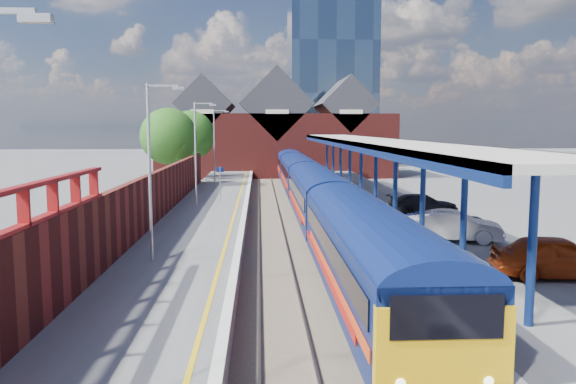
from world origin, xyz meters
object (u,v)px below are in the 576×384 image
object	(u,v)px
platform_sign	(220,178)
parked_car_red	(558,257)
lamp_post_d	(216,141)
lamp_post_b	(153,161)
parked_car_silver	(454,226)
lamp_post_c	(197,147)
parked_car_dark	(423,204)
parked_car_blue	(449,223)
train	(307,181)

from	to	relation	value
platform_sign	parked_car_red	bearing A→B (deg)	-58.09
lamp_post_d	parked_car_red	xyz separation A→B (m)	(14.66, -35.36, -3.23)
lamp_post_b	lamp_post_d	xyz separation A→B (m)	(0.00, 32.00, 0.00)
parked_car_red	parked_car_silver	bearing A→B (deg)	20.62
lamp_post_c	parked_car_dark	xyz separation A→B (m)	(14.16, -4.69, -3.37)
lamp_post_c	parked_car_red	xyz separation A→B (m)	(14.66, -19.36, -3.23)
parked_car_red	parked_car_blue	world-z (taller)	parked_car_red
train	lamp_post_c	world-z (taller)	lamp_post_c
lamp_post_c	parked_car_red	size ratio (longest dim) A/B	1.56
parked_car_silver	lamp_post_c	bearing A→B (deg)	62.25
platform_sign	parked_car_red	xyz separation A→B (m)	(13.30, -21.36, -0.92)
train	lamp_post_b	world-z (taller)	lamp_post_b
lamp_post_b	parked_car_blue	world-z (taller)	lamp_post_b
platform_sign	lamp_post_d	bearing A→B (deg)	95.56
platform_sign	lamp_post_b	bearing A→B (deg)	-94.33
train	parked_car_dark	distance (m)	11.76
lamp_post_c	parked_car_dark	size ratio (longest dim) A/B	1.63
lamp_post_c	parked_car_blue	xyz separation A→B (m)	(13.46, -11.52, -3.35)
lamp_post_b	parked_car_blue	xyz separation A→B (m)	(13.46, 4.48, -3.35)
train	platform_sign	world-z (taller)	platform_sign
train	lamp_post_c	xyz separation A→B (m)	(-7.86, -5.22, 2.87)
parked_car_red	parked_car_blue	distance (m)	7.94
lamp_post_c	parked_car_blue	size ratio (longest dim) A/B	1.51
parked_car_dark	parked_car_red	bearing A→B (deg)	179.71
lamp_post_c	parked_car_blue	distance (m)	18.03
train	parked_car_dark	size ratio (longest dim) A/B	15.31
parked_car_silver	lamp_post_b	bearing A→B (deg)	119.79
lamp_post_b	parked_car_red	distance (m)	15.39
parked_car_dark	parked_car_blue	size ratio (longest dim) A/B	0.93
platform_sign	lamp_post_c	bearing A→B (deg)	-124.26
train	platform_sign	size ratio (longest dim) A/B	26.36
platform_sign	parked_car_blue	distance (m)	18.17
train	lamp_post_b	bearing A→B (deg)	-110.31
lamp_post_d	platform_sign	size ratio (longest dim) A/B	2.80
train	parked_car_blue	distance (m)	17.66
parked_car_blue	parked_car_dark	bearing A→B (deg)	2.89
lamp_post_b	lamp_post_c	bearing A→B (deg)	90.00
lamp_post_c	lamp_post_d	bearing A→B (deg)	90.00
train	parked_car_silver	world-z (taller)	train
lamp_post_c	lamp_post_b	bearing A→B (deg)	-90.00
train	parked_car_red	size ratio (longest dim) A/B	14.65
train	parked_car_red	xyz separation A→B (m)	(6.81, -24.58, -0.36)
lamp_post_c	platform_sign	xyz separation A→B (m)	(1.36, 2.00, -2.30)
platform_sign	parked_car_red	size ratio (longest dim) A/B	0.56
lamp_post_c	lamp_post_d	size ratio (longest dim) A/B	1.00
lamp_post_d	parked_car_dark	bearing A→B (deg)	-55.62
lamp_post_c	parked_car_silver	bearing A→B (deg)	-44.06
parked_car_blue	lamp_post_c	bearing A→B (deg)	58.18
train	lamp_post_d	bearing A→B (deg)	126.08
parked_car_dark	platform_sign	bearing A→B (deg)	60.13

